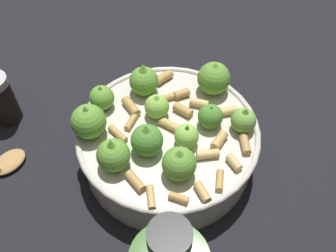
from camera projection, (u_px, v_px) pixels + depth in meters
ground_plane at (168, 157)px, 0.57m from camera, size 2.40×2.40×0.00m
cooking_pan at (167, 139)px, 0.53m from camera, size 0.25×0.25×0.12m
pepper_shaker at (1, 99)px, 0.58m from camera, size 0.04×0.04×0.09m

